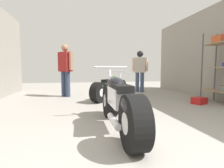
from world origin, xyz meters
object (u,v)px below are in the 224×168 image
Objects in this scene: motorcycle_maroon_cruiser at (119,103)px; mechanic_in_blue at (65,67)px; motorcycle_black_naked at (110,88)px; mechanic_with_helmet at (140,67)px; red_toolbox at (199,101)px.

motorcycle_maroon_cruiser is 1.18× the size of mechanic_in_blue.
motorcycle_maroon_cruiser is 3.72m from mechanic_in_blue.
motorcycle_maroon_cruiser is at bearing -97.49° from motorcycle_black_naked.
mechanic_with_helmet is 4.80× the size of red_toolbox.
mechanic_in_blue reaches higher than mechanic_with_helmet.
red_toolbox is at bearing -76.02° from mechanic_with_helmet.
mechanic_in_blue reaches higher than motorcycle_black_naked.
mechanic_in_blue is 5.01× the size of red_toolbox.
motorcycle_black_naked is at bearing -135.37° from mechanic_with_helmet.
mechanic_with_helmet is (1.56, 1.54, 0.66)m from motorcycle_black_naked.
mechanic_with_helmet is (1.91, 4.22, 0.61)m from motorcycle_maroon_cruiser.
mechanic_with_helmet reaches higher than motorcycle_maroon_cruiser.
mechanic_with_helmet is (2.94, 0.69, 0.01)m from mechanic_in_blue.
red_toolbox is (3.62, -2.03, -0.92)m from mechanic_in_blue.
motorcycle_black_naked is 2.29m from mechanic_with_helmet.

